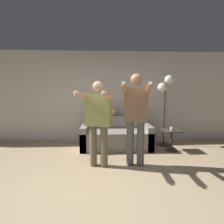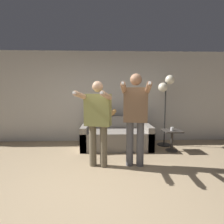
{
  "view_description": "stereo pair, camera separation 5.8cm",
  "coord_description": "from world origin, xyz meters",
  "px_view_note": "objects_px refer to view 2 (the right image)",
  "views": [
    {
      "loc": [
        0.12,
        -2.4,
        1.44
      ],
      "look_at": [
        0.3,
        1.45,
        1.0
      ],
      "focal_mm": 28.0,
      "sensor_mm": 36.0,
      "label": 1
    },
    {
      "loc": [
        0.17,
        -2.41,
        1.44
      ],
      "look_at": [
        0.3,
        1.45,
        1.0
      ],
      "focal_mm": 28.0,
      "sensor_mm": 36.0,
      "label": 2
    }
  ],
  "objects_px": {
    "side_table": "(172,136)",
    "cup": "(172,129)",
    "person_right": "(135,113)",
    "couch": "(116,137)",
    "cat": "(111,113)",
    "person_left": "(98,118)",
    "floor_lamp": "(166,90)"
  },
  "relations": [
    {
      "from": "cup",
      "to": "floor_lamp",
      "type": "bearing_deg",
      "value": 89.39
    },
    {
      "from": "couch",
      "to": "cat",
      "type": "relative_size",
      "value": 4.23
    },
    {
      "from": "cat",
      "to": "cup",
      "type": "height_order",
      "value": "cat"
    },
    {
      "from": "cat",
      "to": "floor_lamp",
      "type": "xyz_separation_m",
      "value": [
        1.47,
        -0.18,
        0.62
      ]
    },
    {
      "from": "cat",
      "to": "side_table",
      "type": "xyz_separation_m",
      "value": [
        1.49,
        -0.66,
        -0.51
      ]
    },
    {
      "from": "person_left",
      "to": "person_right",
      "type": "height_order",
      "value": "person_right"
    },
    {
      "from": "couch",
      "to": "side_table",
      "type": "xyz_separation_m",
      "value": [
        1.34,
        -0.33,
        0.09
      ]
    },
    {
      "from": "person_right",
      "to": "side_table",
      "type": "xyz_separation_m",
      "value": [
        1.05,
        0.85,
        -0.68
      ]
    },
    {
      "from": "cat",
      "to": "side_table",
      "type": "distance_m",
      "value": 1.71
    },
    {
      "from": "couch",
      "to": "cup",
      "type": "relative_size",
      "value": 21.06
    },
    {
      "from": "person_left",
      "to": "side_table",
      "type": "relative_size",
      "value": 3.18
    },
    {
      "from": "side_table",
      "to": "cup",
      "type": "relative_size",
      "value": 6.11
    },
    {
      "from": "couch",
      "to": "cat",
      "type": "bearing_deg",
      "value": 113.63
    },
    {
      "from": "couch",
      "to": "person_left",
      "type": "distance_m",
      "value": 1.43
    },
    {
      "from": "couch",
      "to": "side_table",
      "type": "relative_size",
      "value": 3.44
    },
    {
      "from": "person_left",
      "to": "cup",
      "type": "bearing_deg",
      "value": 39.5
    },
    {
      "from": "cat",
      "to": "cup",
      "type": "relative_size",
      "value": 4.98
    },
    {
      "from": "side_table",
      "to": "person_left",
      "type": "bearing_deg",
      "value": -154.38
    },
    {
      "from": "person_right",
      "to": "side_table",
      "type": "bearing_deg",
      "value": 48.09
    },
    {
      "from": "person_right",
      "to": "floor_lamp",
      "type": "relative_size",
      "value": 0.95
    },
    {
      "from": "cat",
      "to": "cup",
      "type": "bearing_deg",
      "value": -25.73
    },
    {
      "from": "person_left",
      "to": "side_table",
      "type": "height_order",
      "value": "person_left"
    },
    {
      "from": "floor_lamp",
      "to": "cup",
      "type": "height_order",
      "value": "floor_lamp"
    },
    {
      "from": "cat",
      "to": "side_table",
      "type": "height_order",
      "value": "cat"
    },
    {
      "from": "cat",
      "to": "couch",
      "type": "bearing_deg",
      "value": -66.37
    },
    {
      "from": "person_right",
      "to": "cup",
      "type": "distance_m",
      "value": 1.39
    },
    {
      "from": "person_right",
      "to": "cup",
      "type": "xyz_separation_m",
      "value": [
        1.03,
        0.8,
        -0.49
      ]
    },
    {
      "from": "person_left",
      "to": "person_right",
      "type": "distance_m",
      "value": 0.72
    },
    {
      "from": "floor_lamp",
      "to": "cup",
      "type": "distance_m",
      "value": 1.08
    },
    {
      "from": "couch",
      "to": "cat",
      "type": "distance_m",
      "value": 0.7
    },
    {
      "from": "person_left",
      "to": "couch",
      "type": "bearing_deg",
      "value": 84.87
    },
    {
      "from": "person_right",
      "to": "couch",
      "type": "bearing_deg",
      "value": 113.09
    }
  ]
}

